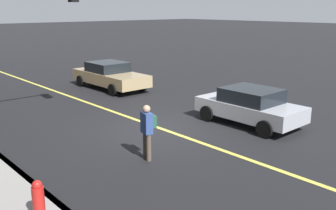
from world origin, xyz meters
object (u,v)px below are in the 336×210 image
object	(u,v)px
car_silver	(250,106)
pedestrian_with_backpack	(148,128)
fire_hydrant	(39,203)
car_tan	(110,75)
traffic_light_mast	(8,18)

from	to	relation	value
car_silver	pedestrian_with_backpack	bearing A→B (deg)	91.39
fire_hydrant	car_tan	bearing A→B (deg)	-39.42
car_silver	fire_hydrant	xyz separation A→B (m)	(-1.27, 8.57, -0.24)
car_silver	traffic_light_mast	xyz separation A→B (m)	(4.89, 6.65, 3.15)
traffic_light_mast	pedestrian_with_backpack	bearing A→B (deg)	-160.79
pedestrian_with_backpack	traffic_light_mast	bearing A→B (deg)	19.21
car_silver	pedestrian_with_backpack	size ratio (longest dim) A/B	2.44
car_tan	car_silver	xyz separation A→B (m)	(-8.85, -0.25, -0.00)
car_silver	traffic_light_mast	bearing A→B (deg)	53.64
traffic_light_mast	fire_hydrant	distance (m)	7.29
fire_hydrant	pedestrian_with_backpack	bearing A→B (deg)	-72.64
fire_hydrant	car_silver	bearing A→B (deg)	-81.59
car_tan	fire_hydrant	distance (m)	13.10
pedestrian_with_backpack	fire_hydrant	size ratio (longest dim) A/B	1.69
pedestrian_with_backpack	fire_hydrant	world-z (taller)	pedestrian_with_backpack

